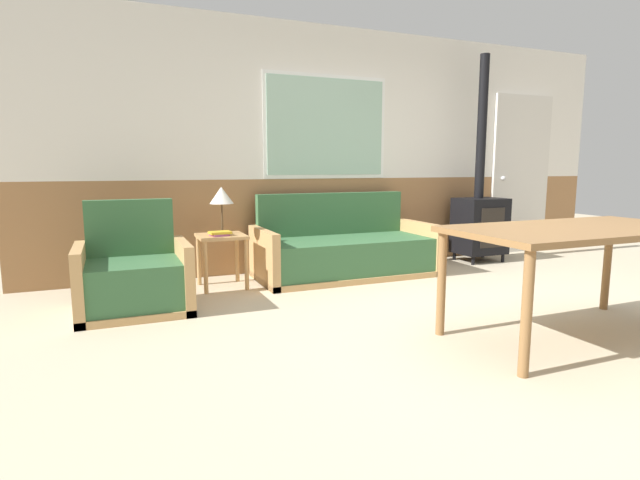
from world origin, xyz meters
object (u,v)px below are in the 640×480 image
Objects in this scene: couch at (345,252)px; wood_stove at (480,215)px; dining_table at (578,238)px; armchair at (134,279)px; side_table at (222,245)px; table_lamp at (222,198)px.

wood_stove is (1.90, 0.13, 0.31)m from couch.
couch is 1.93m from wood_stove.
wood_stove is at bearing 62.61° from dining_table.
dining_table is 2.79m from wood_stove.
couch is 1.08× the size of dining_table.
armchair is 0.36× the size of wood_stove.
table_lamp reaches higher than side_table.
armchair is at bearing -144.65° from table_lamp.
wood_stove reaches higher than couch.
dining_table reaches higher than side_table.
armchair is 3.32m from dining_table.
side_table is 1.14× the size of table_lamp.
table_lamp is at bearing 177.07° from couch.
armchair is (-2.14, -0.54, 0.01)m from couch.
couch is 2.47m from dining_table.
wood_stove is (1.28, 2.48, -0.12)m from dining_table.
couch reaches higher than dining_table.
armchair is 0.51× the size of dining_table.
armchair is 1.20m from table_lamp.
armchair reaches higher than side_table.
table_lamp is 3.08m from dining_table.
armchair is at bearing -165.92° from couch.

